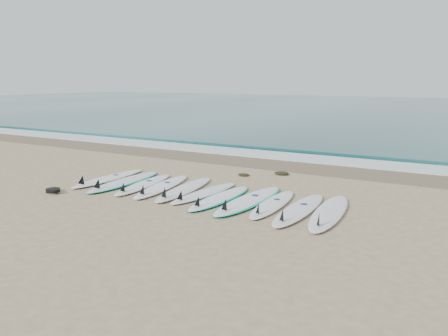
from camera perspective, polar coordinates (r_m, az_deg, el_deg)
The scene contains 19 objects.
ground at distance 9.89m, azimuth -2.73°, elevation -3.50°, with size 120.00×120.00×0.00m, color tan.
ocean at distance 40.98m, azimuth 22.29°, elevation 7.11°, with size 120.00×55.00×0.03m, color #1D5B5B.
wet_sand_band at distance 13.45m, azimuth 6.56°, elevation 0.49°, with size 120.00×1.80×0.01m, color brown.
foam_band at distance 14.73m, azimuth 8.67°, elevation 1.45°, with size 120.00×1.40×0.04m, color silver.
wave_crest at distance 16.12m, azimuth 10.57°, elevation 2.36°, with size 120.00×1.00×0.10m, color #1D5B5B.
surfboard_0 at distance 11.64m, azimuth -15.00°, elevation -1.31°, with size 0.54×2.52×0.32m.
surfboard_1 at distance 11.19m, azimuth -12.96°, elevation -1.75°, with size 0.74×2.65×0.33m.
surfboard_2 at distance 10.78m, azimuth -10.59°, elevation -2.14°, with size 0.81×2.44×0.31m.
surfboard_3 at distance 10.49m, azimuth -8.21°, elevation -2.42°, with size 0.91×2.56×0.32m.
surfboard_4 at distance 10.18m, azimuth -5.31°, elevation -2.77°, with size 0.82×2.61×0.33m.
surfboard_5 at distance 9.83m, azimuth -2.73°, elevation -3.29°, with size 0.72×2.34×0.29m.
surfboard_6 at distance 9.43m, azimuth -0.63°, elevation -3.95°, with size 0.63×2.36×0.30m.
surfboard_7 at distance 9.25m, azimuth 3.20°, elevation -4.24°, with size 0.77×2.75×0.35m.
surfboard_8 at distance 9.01m, azimuth 6.30°, elevation -4.71°, with size 0.62×2.35×0.30m.
surfboard_9 at distance 8.70m, azimuth 9.69°, elevation -5.38°, with size 0.54×2.56×0.33m.
surfboard_10 at distance 8.62m, azimuth 13.51°, elevation -5.69°, with size 0.76×2.67×0.34m.
seaweed_near at distance 11.79m, azimuth 2.60°, elevation -0.88°, with size 0.33×0.25×0.06m, color black.
seaweed_far at distance 12.02m, azimuth 7.54°, elevation -0.68°, with size 0.41×0.32×0.08m, color black.
leash_coil at distance 10.80m, azimuth -21.38°, elevation -2.73°, with size 0.46×0.36×0.11m.
Camera 1 is at (5.07, -8.09, 2.56)m, focal length 35.00 mm.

